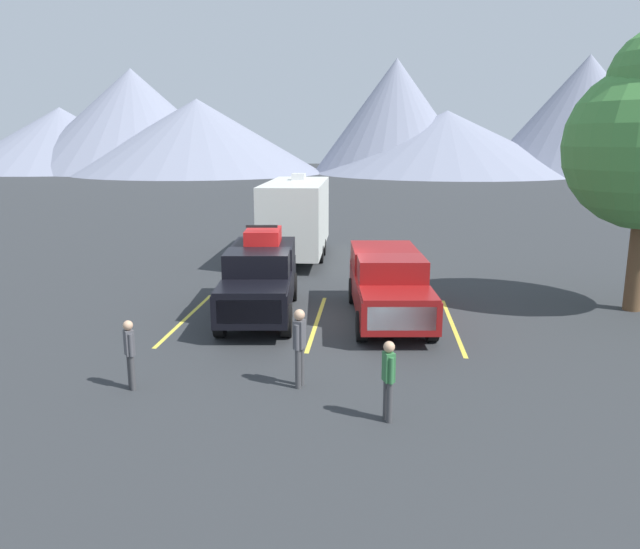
{
  "coord_description": "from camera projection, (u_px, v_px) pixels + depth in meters",
  "views": [
    {
      "loc": [
        1.66,
        -17.35,
        5.24
      ],
      "look_at": [
        0.0,
        0.78,
        1.2
      ],
      "focal_mm": 34.23,
      "sensor_mm": 36.0,
      "label": 1
    }
  ],
  "objects": [
    {
      "name": "ground_plane",
      "position": [
        318.0,
        319.0,
        18.15
      ],
      "size": [
        240.0,
        240.0,
        0.0
      ],
      "primitive_type": "plane",
      "color": "#2D3033"
    },
    {
      "name": "pickup_truck_a",
      "position": [
        260.0,
        276.0,
        18.46
      ],
      "size": [
        2.52,
        5.83,
        2.64
      ],
      "color": "black",
      "rests_on": "ground"
    },
    {
      "name": "pickup_truck_b",
      "position": [
        388.0,
        283.0,
        18.09
      ],
      "size": [
        2.58,
        5.89,
        1.98
      ],
      "color": "maroon",
      "rests_on": "ground"
    },
    {
      "name": "lot_stripe_a",
      "position": [
        186.0,
        318.0,
        18.28
      ],
      "size": [
        0.12,
        5.5,
        0.01
      ],
      "primitive_type": "cube",
      "color": "gold",
      "rests_on": "ground"
    },
    {
      "name": "lot_stripe_b",
      "position": [
        317.0,
        321.0,
        17.93
      ],
      "size": [
        0.12,
        5.5,
        0.01
      ],
      "primitive_type": "cube",
      "color": "gold",
      "rests_on": "ground"
    },
    {
      "name": "lot_stripe_c",
      "position": [
        453.0,
        325.0,
        17.58
      ],
      "size": [
        0.12,
        5.5,
        0.01
      ],
      "primitive_type": "cube",
      "color": "gold",
      "rests_on": "ground"
    },
    {
      "name": "camper_trailer_a",
      "position": [
        296.0,
        215.0,
        26.99
      ],
      "size": [
        2.68,
        8.6,
        3.74
      ],
      "color": "silver",
      "rests_on": "ground"
    },
    {
      "name": "person_a",
      "position": [
        130.0,
        350.0,
        12.91
      ],
      "size": [
        0.28,
        0.29,
        1.53
      ],
      "color": "#3F3F42",
      "rests_on": "ground"
    },
    {
      "name": "person_b",
      "position": [
        300.0,
        343.0,
        13.0
      ],
      "size": [
        0.27,
        0.37,
        1.74
      ],
      "color": "#3F3F42",
      "rests_on": "ground"
    },
    {
      "name": "person_c",
      "position": [
        388.0,
        375.0,
        11.43
      ],
      "size": [
        0.26,
        0.33,
        1.58
      ],
      "color": "#3F3F42",
      "rests_on": "ground"
    },
    {
      "name": "mountain_ridge",
      "position": [
        313.0,
        129.0,
        98.33
      ],
      "size": [
        146.27,
        45.29,
        17.85
      ],
      "color": "gray",
      "rests_on": "ground"
    }
  ]
}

